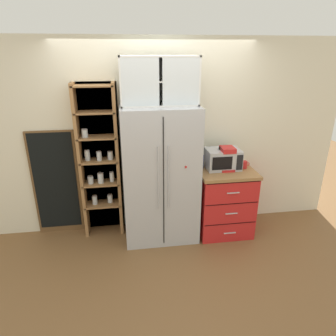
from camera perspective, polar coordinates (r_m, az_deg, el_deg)
The scene contains 12 objects.
ground_plane at distance 4.25m, azimuth -1.29°, elevation -12.58°, with size 10.84×10.84×0.00m, color brown.
wall_back_cream at distance 4.07m, azimuth -2.16°, elevation 5.72°, with size 5.13×0.10×2.55m, color silver.
refrigerator at distance 3.86m, azimuth -1.47°, elevation -1.30°, with size 0.94×0.65×1.77m.
pantry_shelf_column at distance 4.03m, azimuth -12.85°, elevation 1.37°, with size 0.55×0.28×2.03m.
counter_cabinet at distance 4.22m, azimuth 10.44°, elevation -6.00°, with size 0.74×0.67×0.91m.
microwave at distance 4.02m, azimuth 10.35°, elevation 1.71°, with size 0.44×0.33×0.26m.
coffee_maker at distance 3.99m, azimuth 10.99°, elevation 1.87°, with size 0.17×0.20×0.31m.
mug_red at distance 4.11m, azimuth 14.20°, elevation 0.63°, with size 0.12×0.09×0.10m.
bottle_green at distance 4.04m, azimuth 10.74°, elevation 1.64°, with size 0.06×0.06×0.28m.
bottle_cobalt at distance 3.99m, azimuth 6.35°, elevation 1.52°, with size 0.07×0.07×0.26m.
upper_cabinet at distance 3.63m, azimuth -1.74°, elevation 16.18°, with size 0.91×0.32×0.55m.
chalkboard_menu at distance 4.27m, azimuth -20.45°, elevation -2.75°, with size 0.60×0.04×1.44m.
Camera 1 is at (-0.43, -3.50, 2.37)m, focal length 32.17 mm.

